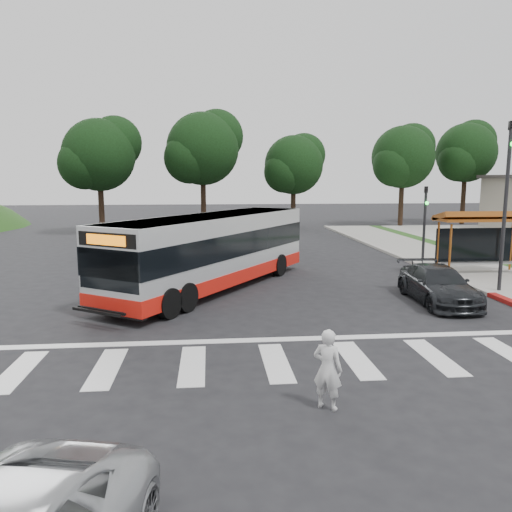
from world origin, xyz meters
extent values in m
plane|color=black|center=(0.00, 0.00, 0.00)|extent=(140.00, 140.00, 0.00)
cube|color=gray|center=(11.00, 8.00, 0.06)|extent=(4.00, 40.00, 0.12)
cube|color=#9E9991|center=(9.00, 8.00, 0.07)|extent=(0.30, 40.00, 0.15)
cube|color=silver|center=(0.00, -5.00, 0.01)|extent=(18.00, 2.60, 0.01)
cylinder|color=#944C18|center=(9.00, 4.40, 1.27)|extent=(0.10, 0.10, 2.30)
cylinder|color=#944C18|center=(9.00, 5.60, 1.27)|extent=(0.10, 0.10, 2.30)
cylinder|color=#944C18|center=(12.60, 5.60, 1.27)|extent=(0.10, 0.10, 2.30)
cube|color=#944C18|center=(10.80, 5.00, 2.57)|extent=(4.20, 1.60, 0.12)
cube|color=#944C18|center=(10.80, 5.05, 2.72)|extent=(4.20, 1.32, 0.51)
cube|color=black|center=(10.80, 5.60, 1.32)|extent=(3.80, 0.06, 1.60)
cube|color=gray|center=(10.80, 5.00, 0.57)|extent=(3.60, 0.40, 0.08)
cylinder|color=black|center=(9.60, 1.50, 3.25)|extent=(0.14, 0.14, 6.50)
imported|color=black|center=(9.60, 1.50, 6.00)|extent=(0.16, 0.20, 1.00)
cylinder|color=black|center=(9.60, 8.50, 2.00)|extent=(0.14, 0.14, 4.00)
imported|color=black|center=(9.60, 8.50, 3.50)|extent=(0.16, 0.20, 1.00)
sphere|color=#19E533|center=(9.60, 8.32, 3.15)|extent=(0.18, 0.18, 0.18)
cylinder|color=black|center=(16.00, 28.00, 2.30)|extent=(0.44, 0.44, 4.40)
sphere|color=black|center=(16.00, 28.00, 6.30)|extent=(5.60, 5.60, 5.60)
sphere|color=black|center=(17.12, 28.84, 7.30)|extent=(4.20, 4.20, 4.20)
sphere|color=black|center=(15.02, 27.30, 5.60)|extent=(3.92, 3.92, 3.92)
cylinder|color=black|center=(23.00, 30.00, 2.42)|extent=(0.44, 0.44, 4.84)
sphere|color=black|center=(23.00, 30.00, 6.82)|extent=(5.60, 5.60, 5.60)
sphere|color=black|center=(24.12, 30.84, 7.92)|extent=(4.20, 4.20, 4.20)
sphere|color=black|center=(22.02, 29.30, 6.05)|extent=(3.92, 3.92, 3.92)
cylinder|color=black|center=(-2.00, 26.00, 2.42)|extent=(0.44, 0.44, 4.84)
sphere|color=black|center=(-2.00, 26.00, 6.82)|extent=(6.00, 6.00, 6.00)
sphere|color=black|center=(-0.80, 26.90, 7.92)|extent=(4.50, 4.50, 4.50)
sphere|color=black|center=(-3.05, 25.25, 6.05)|extent=(4.20, 4.20, 4.20)
cylinder|color=black|center=(6.00, 28.00, 1.98)|extent=(0.44, 0.44, 3.96)
sphere|color=black|center=(6.00, 28.00, 5.58)|extent=(5.20, 5.20, 5.20)
sphere|color=black|center=(7.04, 28.78, 6.48)|extent=(3.90, 3.90, 3.90)
sphere|color=black|center=(5.09, 27.35, 4.95)|extent=(3.64, 3.64, 3.64)
cylinder|color=black|center=(-10.00, 24.00, 2.20)|extent=(0.44, 0.44, 4.40)
sphere|color=black|center=(-10.00, 24.00, 6.20)|extent=(5.60, 5.60, 5.60)
sphere|color=black|center=(-8.88, 24.84, 7.20)|extent=(4.20, 4.20, 4.20)
sphere|color=black|center=(-10.98, 23.30, 5.50)|extent=(3.92, 3.92, 3.92)
imported|color=silver|center=(0.66, -7.50, 0.79)|extent=(0.69, 0.64, 1.58)
imported|color=black|center=(6.55, 0.30, 0.65)|extent=(2.02, 4.56, 1.30)
camera|label=1|loc=(-1.56, -16.42, 4.40)|focal=35.00mm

